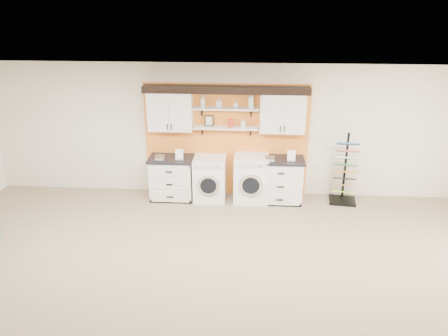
# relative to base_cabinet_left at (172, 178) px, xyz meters

# --- Properties ---
(floor) EXTENTS (10.00, 10.00, 0.00)m
(floor) POSITION_rel_base_cabinet_left_xyz_m (1.13, -3.64, -0.46)
(floor) COLOR #8A755D
(floor) RESTS_ON ground
(ceiling) EXTENTS (10.00, 10.00, 0.00)m
(ceiling) POSITION_rel_base_cabinet_left_xyz_m (1.13, -3.64, 2.34)
(ceiling) COLOR white
(ceiling) RESTS_ON wall_back
(wall_back) EXTENTS (10.00, 0.00, 10.00)m
(wall_back) POSITION_rel_base_cabinet_left_xyz_m (1.13, 0.36, 0.94)
(wall_back) COLOR silver
(wall_back) RESTS_ON floor
(accent_panel) EXTENTS (3.40, 0.07, 2.40)m
(accent_panel) POSITION_rel_base_cabinet_left_xyz_m (1.13, 0.32, 0.74)
(accent_panel) COLOR orange
(accent_panel) RESTS_ON wall_back
(upper_cabinet_left) EXTENTS (0.90, 0.35, 0.84)m
(upper_cabinet_left) POSITION_rel_base_cabinet_left_xyz_m (0.00, 0.15, 1.42)
(upper_cabinet_left) COLOR white
(upper_cabinet_left) RESTS_ON wall_back
(upper_cabinet_right) EXTENTS (0.90, 0.35, 0.84)m
(upper_cabinet_right) POSITION_rel_base_cabinet_left_xyz_m (2.26, 0.15, 1.42)
(upper_cabinet_right) COLOR white
(upper_cabinet_right) RESTS_ON wall_back
(shelf_lower) EXTENTS (1.32, 0.28, 0.03)m
(shelf_lower) POSITION_rel_base_cabinet_left_xyz_m (1.13, 0.16, 1.07)
(shelf_lower) COLOR white
(shelf_lower) RESTS_ON wall_back
(shelf_upper) EXTENTS (1.32, 0.28, 0.03)m
(shelf_upper) POSITION_rel_base_cabinet_left_xyz_m (1.13, 0.16, 1.47)
(shelf_upper) COLOR white
(shelf_upper) RESTS_ON wall_back
(crown_molding) EXTENTS (3.30, 0.41, 0.13)m
(crown_molding) POSITION_rel_base_cabinet_left_xyz_m (1.13, 0.17, 1.87)
(crown_molding) COLOR black
(crown_molding) RESTS_ON wall_back
(picture_frame) EXTENTS (0.18, 0.02, 0.22)m
(picture_frame) POSITION_rel_base_cabinet_left_xyz_m (0.78, 0.21, 1.20)
(picture_frame) COLOR black
(picture_frame) RESTS_ON shelf_lower
(canister_red) EXTENTS (0.11, 0.11, 0.16)m
(canister_red) POSITION_rel_base_cabinet_left_xyz_m (1.23, 0.16, 1.17)
(canister_red) COLOR red
(canister_red) RESTS_ON shelf_lower
(canister_cream) EXTENTS (0.10, 0.10, 0.14)m
(canister_cream) POSITION_rel_base_cabinet_left_xyz_m (1.48, 0.16, 1.16)
(canister_cream) COLOR silver
(canister_cream) RESTS_ON shelf_lower
(base_cabinet_left) EXTENTS (0.93, 0.66, 0.91)m
(base_cabinet_left) POSITION_rel_base_cabinet_left_xyz_m (0.00, 0.00, 0.00)
(base_cabinet_left) COLOR white
(base_cabinet_left) RESTS_ON floor
(base_cabinet_right) EXTENTS (0.96, 0.66, 0.94)m
(base_cabinet_right) POSITION_rel_base_cabinet_left_xyz_m (2.26, -0.00, 0.01)
(base_cabinet_right) COLOR white
(base_cabinet_right) RESTS_ON floor
(washer) EXTENTS (0.66, 0.71, 0.92)m
(washer) POSITION_rel_base_cabinet_left_xyz_m (0.80, -0.00, 0.01)
(washer) COLOR white
(washer) RESTS_ON floor
(dryer) EXTENTS (0.70, 0.71, 0.98)m
(dryer) POSITION_rel_base_cabinet_left_xyz_m (1.66, -0.00, 0.04)
(dryer) COLOR white
(dryer) RESTS_ON floor
(sample_rack) EXTENTS (0.58, 0.51, 1.46)m
(sample_rack) POSITION_rel_base_cabinet_left_xyz_m (3.59, 0.03, 0.03)
(sample_rack) COLOR black
(sample_rack) RESTS_ON floor
(soap_bottle_a) EXTENTS (0.14, 0.14, 0.25)m
(soap_bottle_a) POSITION_rel_base_cabinet_left_xyz_m (0.67, 0.16, 1.62)
(soap_bottle_a) COLOR silver
(soap_bottle_a) RESTS_ON shelf_upper
(soap_bottle_b) EXTENTS (0.13, 0.13, 0.20)m
(soap_bottle_b) POSITION_rel_base_cabinet_left_xyz_m (0.99, 0.16, 1.59)
(soap_bottle_b) COLOR silver
(soap_bottle_b) RESTS_ON shelf_upper
(soap_bottle_c) EXTENTS (0.12, 0.12, 0.15)m
(soap_bottle_c) POSITION_rel_base_cabinet_left_xyz_m (1.32, 0.16, 1.56)
(soap_bottle_c) COLOR silver
(soap_bottle_c) RESTS_ON shelf_upper
(soap_bottle_d) EXTENTS (0.15, 0.15, 0.33)m
(soap_bottle_d) POSITION_rel_base_cabinet_left_xyz_m (1.63, 0.16, 1.65)
(soap_bottle_d) COLOR silver
(soap_bottle_d) RESTS_ON shelf_upper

